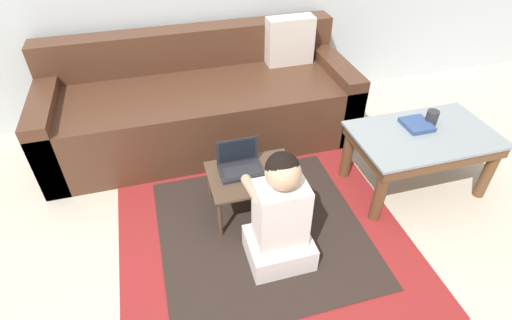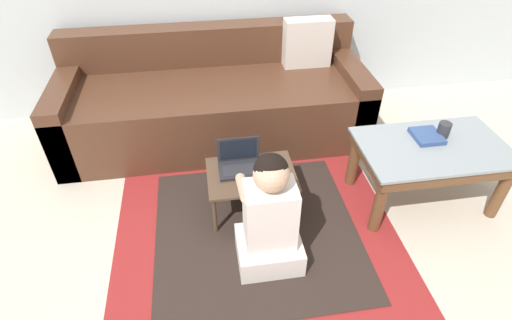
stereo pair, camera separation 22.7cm
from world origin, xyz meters
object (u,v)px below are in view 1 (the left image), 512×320
Objects in this scene: couch at (202,104)px; computer_mouse at (279,173)px; laptop_desk at (252,178)px; laptop at (240,166)px; person_seated at (280,218)px; book_on_table at (417,125)px; cup_on_table at (432,117)px; coffee_table at (422,143)px.

couch is 22.59× the size of computer_mouse.
laptop_desk is 0.11m from laptop.
person_seated is at bearing -84.87° from laptop_desk.
couch is at bearing 98.10° from person_seated.
book_on_table is at bearing -2.43° from laptop.
laptop_desk is at bearing -80.55° from couch.
book_on_table is (1.15, -0.05, 0.12)m from laptop.
cup_on_table reaches higher than book_on_table.
laptop is 1.26m from cup_on_table.
coffee_table is 0.12m from book_on_table.
cup_on_table is at bearing 20.19° from person_seated.
cup_on_table is at bearing 2.58° from book_on_table.
laptop is at bearing 173.52° from coffee_table.
coffee_table is at bearing -3.95° from laptop_desk.
computer_mouse is at bearing 72.73° from person_seated.
cup_on_table reaches higher than coffee_table.
coffee_table is at bearing 17.65° from person_seated.
laptop is at bearing 151.99° from computer_mouse.
person_seated is at bearing -81.90° from couch.
laptop is at bearing 101.88° from person_seated.
laptop is 0.48m from person_seated.
computer_mouse is at bearing 178.79° from coffee_table.
couch is 3.08× the size of person_seated.
laptop_desk is 0.42m from person_seated.
couch is at bearing 107.30° from computer_mouse.
laptop_desk is at bearing 159.39° from computer_mouse.
book_on_table reaches higher than coffee_table.
person_seated is 1.24m from cup_on_table.
cup_on_table is (1.19, 0.01, 0.22)m from laptop_desk.
couch is 12.49× the size of book_on_table.
coffee_table is 1.11m from person_seated.
laptop is 2.76× the size of cup_on_table.
cup_on_table is 0.11m from book_on_table.
book_on_table is at bearing 21.78° from person_seated.
person_seated reaches higher than laptop.
coffee_table is at bearing -6.48° from laptop.
cup_on_table is (1.04, 0.07, 0.17)m from computer_mouse.
coffee_table is at bearing -84.08° from book_on_table.
couch reaches higher than computer_mouse.
laptop_desk is at bearing 95.13° from person_seated.
coffee_table is 1.16m from laptop.
coffee_table is 0.95m from computer_mouse.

